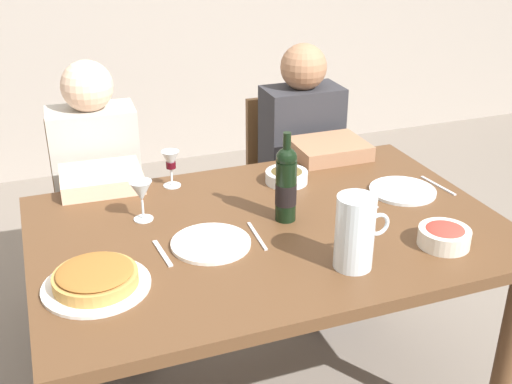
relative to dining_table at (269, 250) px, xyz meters
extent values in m
cube|color=brown|center=(0.00, 0.00, 0.07)|extent=(1.50, 1.00, 0.04)
cylinder|color=brown|center=(0.67, -0.42, -0.31)|extent=(0.07, 0.07, 0.72)
cylinder|color=brown|center=(-0.67, 0.42, -0.31)|extent=(0.07, 0.07, 0.72)
cylinder|color=brown|center=(0.67, 0.42, -0.31)|extent=(0.07, 0.07, 0.72)
cylinder|color=black|center=(0.06, 0.02, 0.19)|extent=(0.07, 0.07, 0.21)
sphere|color=black|center=(0.06, 0.02, 0.31)|extent=(0.07, 0.07, 0.07)
cylinder|color=black|center=(0.06, 0.02, 0.36)|extent=(0.03, 0.03, 0.08)
cylinder|color=black|center=(0.06, 0.02, 0.18)|extent=(0.07, 0.07, 0.07)
cylinder|color=silver|center=(0.13, -0.31, 0.20)|extent=(0.11, 0.11, 0.22)
cylinder|color=silver|center=(0.13, -0.31, 0.16)|extent=(0.10, 0.10, 0.13)
torus|color=silver|center=(0.21, -0.31, 0.21)|extent=(0.07, 0.01, 0.07)
cylinder|color=white|center=(-0.57, -0.16, 0.10)|extent=(0.29, 0.29, 0.01)
cylinder|color=#C18E47|center=(-0.57, -0.16, 0.12)|extent=(0.23, 0.23, 0.03)
ellipsoid|color=#9E6028|center=(-0.57, -0.16, 0.14)|extent=(0.21, 0.21, 0.02)
cylinder|color=silver|center=(0.45, -0.30, 0.12)|extent=(0.16, 0.16, 0.05)
ellipsoid|color=#B2382D|center=(0.45, -0.30, 0.14)|extent=(0.13, 0.13, 0.04)
cylinder|color=silver|center=(0.18, 0.29, 0.11)|extent=(0.16, 0.16, 0.04)
ellipsoid|color=brown|center=(0.18, 0.29, 0.13)|extent=(0.13, 0.13, 0.03)
cylinder|color=silver|center=(-0.37, 0.18, 0.09)|extent=(0.06, 0.06, 0.00)
cylinder|color=silver|center=(-0.37, 0.18, 0.13)|extent=(0.01, 0.01, 0.06)
cone|color=silver|center=(-0.37, 0.18, 0.19)|extent=(0.07, 0.07, 0.07)
cylinder|color=silver|center=(-0.22, 0.41, 0.09)|extent=(0.06, 0.06, 0.00)
cylinder|color=silver|center=(-0.22, 0.41, 0.13)|extent=(0.01, 0.01, 0.06)
cone|color=silver|center=(-0.22, 0.41, 0.19)|extent=(0.06, 0.06, 0.07)
cylinder|color=#470A14|center=(-0.22, 0.41, 0.18)|extent=(0.04, 0.04, 0.02)
cylinder|color=silver|center=(0.54, 0.07, 0.10)|extent=(0.24, 0.24, 0.01)
cylinder|color=white|center=(-0.21, -0.05, 0.10)|extent=(0.24, 0.24, 0.01)
cube|color=silver|center=(0.39, 0.07, 0.09)|extent=(0.02, 0.16, 0.00)
cube|color=silver|center=(0.69, 0.07, 0.09)|extent=(0.03, 0.18, 0.00)
cube|color=silver|center=(-0.06, -0.05, 0.09)|extent=(0.02, 0.18, 0.00)
cube|color=silver|center=(-0.36, -0.05, 0.09)|extent=(0.03, 0.16, 0.00)
cube|color=brown|center=(-0.45, 0.81, -0.21)|extent=(0.42, 0.42, 0.02)
cube|color=brown|center=(-0.44, 1.00, 0.00)|extent=(0.36, 0.05, 0.40)
cylinder|color=brown|center=(-0.63, 0.65, -0.44)|extent=(0.04, 0.04, 0.45)
cylinder|color=brown|center=(-0.29, 0.64, -0.44)|extent=(0.04, 0.04, 0.45)
cylinder|color=brown|center=(-0.61, 0.99, -0.44)|extent=(0.04, 0.04, 0.45)
cylinder|color=brown|center=(-0.27, 0.97, -0.44)|extent=(0.04, 0.04, 0.45)
cube|color=#B7B2A8|center=(-0.45, 0.77, 0.05)|extent=(0.35, 0.22, 0.50)
sphere|color=beige|center=(-0.45, 0.77, 0.39)|extent=(0.20, 0.20, 0.20)
cube|color=#33333D|center=(-0.46, 0.58, -0.20)|extent=(0.32, 0.39, 0.14)
cube|color=#33333D|center=(-0.47, 0.43, -0.47)|extent=(0.28, 0.13, 0.40)
cube|color=beige|center=(-0.46, 0.49, 0.12)|extent=(0.30, 0.25, 0.06)
cube|color=brown|center=(0.45, 0.79, -0.21)|extent=(0.40, 0.40, 0.02)
cube|color=brown|center=(0.45, 0.98, 0.00)|extent=(0.36, 0.03, 0.40)
cylinder|color=brown|center=(0.28, 0.62, -0.44)|extent=(0.04, 0.04, 0.45)
cylinder|color=brown|center=(0.62, 0.62, -0.44)|extent=(0.04, 0.04, 0.45)
cylinder|color=brown|center=(0.28, 0.96, -0.44)|extent=(0.04, 0.04, 0.45)
cylinder|color=brown|center=(0.62, 0.96, -0.44)|extent=(0.04, 0.04, 0.45)
cube|color=#2D2D33|center=(0.45, 0.75, 0.05)|extent=(0.34, 0.20, 0.50)
sphere|color=#9E7051|center=(0.45, 0.75, 0.39)|extent=(0.20, 0.20, 0.20)
cube|color=#33333D|center=(0.45, 0.56, -0.20)|extent=(0.31, 0.38, 0.14)
cube|color=#33333D|center=(0.45, 0.41, -0.47)|extent=(0.27, 0.12, 0.40)
cube|color=#9E7051|center=(0.45, 0.47, 0.12)|extent=(0.29, 0.24, 0.06)
camera|label=1|loc=(-0.67, -1.67, 1.06)|focal=44.43mm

